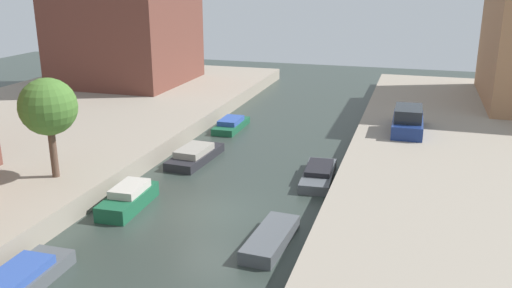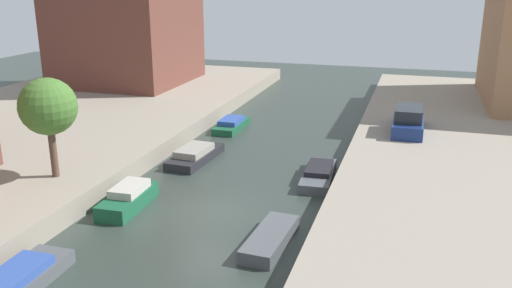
{
  "view_description": "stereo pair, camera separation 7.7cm",
  "coord_description": "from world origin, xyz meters",
  "px_view_note": "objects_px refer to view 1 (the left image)",
  "views": [
    {
      "loc": [
        8.26,
        -20.05,
        9.95
      ],
      "look_at": [
        0.23,
        6.53,
        1.24
      ],
      "focal_mm": 37.88,
      "sensor_mm": 36.0,
      "label": 1
    },
    {
      "loc": [
        8.34,
        -20.03,
        9.95
      ],
      "look_at": [
        0.23,
        6.53,
        1.24
      ],
      "focal_mm": 37.88,
      "sensor_mm": 36.0,
      "label": 2
    }
  ],
  "objects_px": {
    "parked_car": "(408,121)",
    "moored_boat_left_5": "(231,124)",
    "moored_boat_left_3": "(128,198)",
    "moored_boat_left_4": "(195,155)",
    "moored_boat_right_3": "(271,239)",
    "moored_boat_right_4": "(319,174)",
    "street_tree_2": "(48,107)",
    "moored_boat_left_2": "(16,284)"
  },
  "relations": [
    {
      "from": "street_tree_2",
      "to": "moored_boat_left_3",
      "type": "relative_size",
      "value": 1.28
    },
    {
      "from": "street_tree_2",
      "to": "moored_boat_right_4",
      "type": "relative_size",
      "value": 1.06
    },
    {
      "from": "moored_boat_left_5",
      "to": "moored_boat_right_3",
      "type": "bearing_deg",
      "value": -65.4
    },
    {
      "from": "street_tree_2",
      "to": "parked_car",
      "type": "bearing_deg",
      "value": 39.38
    },
    {
      "from": "moored_boat_left_2",
      "to": "moored_boat_left_3",
      "type": "relative_size",
      "value": 1.26
    },
    {
      "from": "moored_boat_right_3",
      "to": "moored_boat_left_4",
      "type": "bearing_deg",
      "value": 128.79
    },
    {
      "from": "moored_boat_left_3",
      "to": "moored_boat_right_3",
      "type": "distance_m",
      "value": 7.18
    },
    {
      "from": "moored_boat_left_3",
      "to": "moored_boat_left_5",
      "type": "distance_m",
      "value": 13.53
    },
    {
      "from": "street_tree_2",
      "to": "moored_boat_right_3",
      "type": "relative_size",
      "value": 1.22
    },
    {
      "from": "moored_boat_left_3",
      "to": "moored_boat_left_5",
      "type": "xyz_separation_m",
      "value": [
        0.1,
        13.53,
        -0.12
      ]
    },
    {
      "from": "parked_car",
      "to": "moored_boat_left_2",
      "type": "xyz_separation_m",
      "value": [
        -11.65,
        -19.94,
        -1.3
      ]
    },
    {
      "from": "moored_boat_left_4",
      "to": "moored_boat_right_4",
      "type": "relative_size",
      "value": 1.03
    },
    {
      "from": "parked_car",
      "to": "street_tree_2",
      "type": "bearing_deg",
      "value": -140.62
    },
    {
      "from": "street_tree_2",
      "to": "moored_boat_left_4",
      "type": "bearing_deg",
      "value": 57.49
    },
    {
      "from": "moored_boat_right_3",
      "to": "moored_boat_left_3",
      "type": "bearing_deg",
      "value": 167.56
    },
    {
      "from": "moored_boat_left_3",
      "to": "moored_boat_left_4",
      "type": "height_order",
      "value": "moored_boat_left_3"
    },
    {
      "from": "moored_boat_left_5",
      "to": "moored_boat_right_3",
      "type": "xyz_separation_m",
      "value": [
        6.9,
        -15.08,
        -0.05
      ]
    },
    {
      "from": "moored_boat_left_5",
      "to": "moored_boat_right_4",
      "type": "height_order",
      "value": "moored_boat_left_5"
    },
    {
      "from": "moored_boat_left_4",
      "to": "parked_car",
      "type": "bearing_deg",
      "value": 28.45
    },
    {
      "from": "parked_car",
      "to": "moored_boat_left_3",
      "type": "bearing_deg",
      "value": -132.05
    },
    {
      "from": "moored_boat_left_5",
      "to": "moored_boat_left_2",
      "type": "bearing_deg",
      "value": -90.56
    },
    {
      "from": "parked_car",
      "to": "moored_boat_left_3",
      "type": "relative_size",
      "value": 1.31
    },
    {
      "from": "street_tree_2",
      "to": "moored_boat_right_3",
      "type": "xyz_separation_m",
      "value": [
        10.83,
        -1.73,
        -4.04
      ]
    },
    {
      "from": "parked_car",
      "to": "moored_boat_right_3",
      "type": "bearing_deg",
      "value": -107.57
    },
    {
      "from": "street_tree_2",
      "to": "moored_boat_left_4",
      "type": "relative_size",
      "value": 1.03
    },
    {
      "from": "moored_boat_left_3",
      "to": "moored_boat_right_4",
      "type": "distance_m",
      "value": 9.52
    },
    {
      "from": "moored_boat_left_3",
      "to": "moored_boat_left_2",
      "type": "bearing_deg",
      "value": -90.78
    },
    {
      "from": "parked_car",
      "to": "moored_boat_left_5",
      "type": "distance_m",
      "value": 11.55
    },
    {
      "from": "parked_car",
      "to": "moored_boat_left_2",
      "type": "bearing_deg",
      "value": -120.3
    },
    {
      "from": "parked_car",
      "to": "moored_boat_right_4",
      "type": "relative_size",
      "value": 1.09
    },
    {
      "from": "moored_boat_right_3",
      "to": "moored_boat_right_4",
      "type": "bearing_deg",
      "value": 86.23
    },
    {
      "from": "moored_boat_right_3",
      "to": "parked_car",
      "type": "bearing_deg",
      "value": 72.43
    },
    {
      "from": "parked_car",
      "to": "moored_boat_left_5",
      "type": "xyz_separation_m",
      "value": [
        -11.45,
        0.72,
        -1.32
      ]
    },
    {
      "from": "street_tree_2",
      "to": "moored_boat_left_5",
      "type": "relative_size",
      "value": 1.19
    },
    {
      "from": "parked_car",
      "to": "moored_boat_left_5",
      "type": "height_order",
      "value": "parked_car"
    },
    {
      "from": "street_tree_2",
      "to": "moored_boat_left_5",
      "type": "bearing_deg",
      "value": 73.59
    },
    {
      "from": "moored_boat_left_2",
      "to": "moored_boat_left_5",
      "type": "relative_size",
      "value": 1.18
    },
    {
      "from": "parked_car",
      "to": "moored_boat_right_4",
      "type": "height_order",
      "value": "parked_car"
    },
    {
      "from": "moored_boat_left_2",
      "to": "moored_boat_left_4",
      "type": "xyz_separation_m",
      "value": [
        0.45,
        13.87,
        0.01
      ]
    },
    {
      "from": "moored_boat_left_3",
      "to": "moored_boat_right_3",
      "type": "bearing_deg",
      "value": -12.44
    },
    {
      "from": "moored_boat_left_2",
      "to": "moored_boat_right_3",
      "type": "bearing_deg",
      "value": 38.17
    },
    {
      "from": "parked_car",
      "to": "moored_boat_right_4",
      "type": "bearing_deg",
      "value": -120.31
    }
  ]
}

